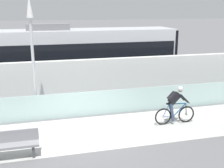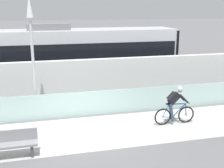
# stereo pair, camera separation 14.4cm
# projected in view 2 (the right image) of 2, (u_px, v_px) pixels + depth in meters

# --- Properties ---
(ground_plane) EXTENTS (200.00, 200.00, 0.00)m
(ground_plane) POSITION_uv_depth(u_px,v_px,m) (84.00, 133.00, 11.32)
(ground_plane) COLOR slate
(bike_path_deck) EXTENTS (32.00, 3.20, 0.01)m
(bike_path_deck) POSITION_uv_depth(u_px,v_px,m) (84.00, 133.00, 11.32)
(bike_path_deck) COLOR beige
(bike_path_deck) RESTS_ON ground
(glass_parapet) EXTENTS (32.00, 0.05, 1.11)m
(glass_parapet) POSITION_uv_depth(u_px,v_px,m) (77.00, 104.00, 12.91)
(glass_parapet) COLOR silver
(glass_parapet) RESTS_ON ground
(concrete_barrier_wall) EXTENTS (32.00, 0.36, 2.23)m
(concrete_barrier_wall) POSITION_uv_depth(u_px,v_px,m) (72.00, 82.00, 14.46)
(concrete_barrier_wall) COLOR silver
(concrete_barrier_wall) RESTS_ON ground
(tram_rail_near) EXTENTS (32.00, 0.08, 0.01)m
(tram_rail_near) POSITION_uv_depth(u_px,v_px,m) (68.00, 90.00, 17.07)
(tram_rail_near) COLOR #595654
(tram_rail_near) RESTS_ON ground
(tram_rail_far) EXTENTS (32.00, 0.08, 0.01)m
(tram_rail_far) POSITION_uv_depth(u_px,v_px,m) (66.00, 84.00, 18.42)
(tram_rail_far) COLOR #595654
(tram_rail_far) RESTS_ON ground
(tram) EXTENTS (11.06, 2.54, 3.81)m
(tram) POSITION_uv_depth(u_px,v_px,m) (84.00, 56.00, 17.52)
(tram) COLOR silver
(tram) RESTS_ON ground
(cyclist_on_bike) EXTENTS (1.77, 0.58, 1.61)m
(cyclist_on_bike) POSITION_uv_depth(u_px,v_px,m) (175.00, 106.00, 12.00)
(cyclist_on_bike) COLOR black
(cyclist_on_bike) RESTS_ON ground
(lamp_post_antenna) EXTENTS (0.28, 0.28, 5.20)m
(lamp_post_antenna) POSITION_uv_depth(u_px,v_px,m) (32.00, 43.00, 12.08)
(lamp_post_antenna) COLOR gray
(lamp_post_antenna) RESTS_ON ground
(bench) EXTENTS (1.60, 0.45, 0.89)m
(bench) POSITION_uv_depth(u_px,v_px,m) (12.00, 143.00, 9.41)
(bench) COLOR gray
(bench) RESTS_ON ground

